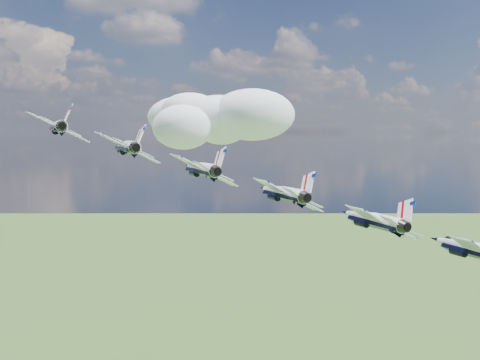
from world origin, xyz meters
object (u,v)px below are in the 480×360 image
object	(u,v)px
jet_0	(58,126)
jet_4	(371,219)
jet_3	(282,192)
jet_5	(470,248)
jet_1	(126,146)
jet_2	(200,168)

from	to	relation	value
jet_0	jet_4	world-z (taller)	jet_0
jet_3	jet_4	distance (m)	11.88
jet_5	jet_0	bearing A→B (deg)	138.31
jet_1	jet_2	size ratio (longest dim) A/B	1.00
jet_0	jet_2	distance (m)	23.76
jet_3	jet_4	size ratio (longest dim) A/B	1.00
jet_3	jet_2	bearing A→B (deg)	138.31
jet_2	jet_3	xyz separation A→B (m)	(9.07, -7.10, -2.91)
jet_2	jet_4	distance (m)	23.76
jet_0	jet_1	size ratio (longest dim) A/B	1.00
jet_0	jet_5	xyz separation A→B (m)	(45.36, -35.50, -14.53)
jet_2	jet_5	xyz separation A→B (m)	(27.22, -21.30, -8.72)
jet_4	jet_1	bearing A→B (deg)	138.31
jet_1	jet_2	bearing A→B (deg)	-41.69
jet_0	jet_1	xyz separation A→B (m)	(9.07, -7.10, -2.91)
jet_1	jet_3	distance (m)	23.76
jet_5	jet_3	bearing A→B (deg)	138.31
jet_2	jet_3	distance (m)	11.88
jet_1	jet_2	world-z (taller)	jet_1
jet_2	jet_3	bearing A→B (deg)	-41.69
jet_2	jet_3	world-z (taller)	jet_2
jet_1	jet_5	distance (m)	47.52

